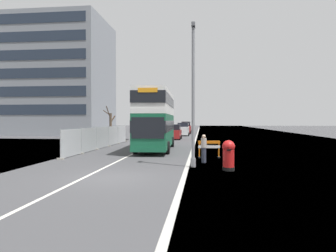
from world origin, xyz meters
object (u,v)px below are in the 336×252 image
(red_pillar_postbox, at_px, (229,154))
(roadworks_barrier, at_px, (209,147))
(double_decker_bus, at_px, (156,119))
(car_receding_far, at_px, (186,128))
(car_oncoming_near, at_px, (174,132))
(pedestrian_at_kerb, at_px, (204,149))
(car_receding_mid, at_px, (183,130))
(lamppost_foreground, at_px, (193,100))

(red_pillar_postbox, height_order, roadworks_barrier, red_pillar_postbox)
(double_decker_bus, xyz_separation_m, car_receding_far, (0.92, 33.44, -1.60))
(roadworks_barrier, height_order, car_receding_far, car_receding_far)
(car_oncoming_near, xyz_separation_m, car_receding_far, (0.71, 18.49, 0.15))
(car_oncoming_near, bearing_deg, car_receding_far, 87.81)
(double_decker_bus, height_order, car_oncoming_near, double_decker_bus)
(car_receding_far, bearing_deg, red_pillar_postbox, -84.20)
(red_pillar_postbox, bearing_deg, pedestrian_at_kerb, 114.64)
(red_pillar_postbox, xyz_separation_m, car_receding_far, (-4.46, 43.89, 0.25))
(roadworks_barrier, bearing_deg, pedestrian_at_kerb, -98.73)
(car_receding_mid, height_order, car_receding_far, car_receding_far)
(pedestrian_at_kerb, bearing_deg, car_oncoming_near, 99.80)
(car_oncoming_near, bearing_deg, double_decker_bus, -90.83)
(red_pillar_postbox, xyz_separation_m, roadworks_barrier, (-0.87, 5.26, -0.12))
(double_decker_bus, distance_m, red_pillar_postbox, 11.90)
(lamppost_foreground, height_order, roadworks_barrier, lamppost_foreground)
(double_decker_bus, bearing_deg, lamppost_foreground, -69.64)
(double_decker_bus, distance_m, lamppost_foreground, 10.19)
(lamppost_foreground, distance_m, car_oncoming_near, 24.83)
(double_decker_bus, relative_size, car_receding_mid, 2.49)
(double_decker_bus, xyz_separation_m, lamppost_foreground, (3.53, -9.50, 1.04))
(roadworks_barrier, distance_m, car_oncoming_near, 20.59)
(lamppost_foreground, xyz_separation_m, car_receding_far, (-2.60, 42.95, -2.64))
(red_pillar_postbox, bearing_deg, roadworks_barrier, 99.35)
(double_decker_bus, bearing_deg, pedestrian_at_kerb, -61.83)
(red_pillar_postbox, distance_m, car_receding_far, 44.11)
(car_oncoming_near, relative_size, car_receding_mid, 0.93)
(red_pillar_postbox, distance_m, car_oncoming_near, 25.92)
(red_pillar_postbox, xyz_separation_m, pedestrian_at_kerb, (-1.25, 2.73, 0.01))
(car_receding_far, bearing_deg, double_decker_bus, -91.58)
(car_oncoming_near, bearing_deg, lamppost_foreground, -82.29)
(roadworks_barrier, relative_size, pedestrian_at_kerb, 0.89)
(lamppost_foreground, relative_size, car_receding_far, 1.74)
(pedestrian_at_kerb, bearing_deg, lamppost_foreground, -108.58)
(double_decker_bus, bearing_deg, car_oncoming_near, 89.17)
(car_receding_far, bearing_deg, car_receding_mid, -90.32)
(roadworks_barrier, relative_size, car_oncoming_near, 0.38)
(red_pillar_postbox, bearing_deg, car_receding_mid, 97.27)
(roadworks_barrier, bearing_deg, lamppost_foreground, -102.92)
(double_decker_bus, relative_size, red_pillar_postbox, 6.95)
(lamppost_foreground, relative_size, car_oncoming_near, 1.95)
(red_pillar_postbox, relative_size, car_receding_far, 0.34)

